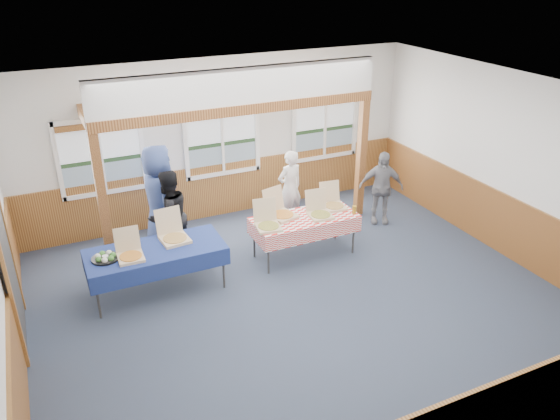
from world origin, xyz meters
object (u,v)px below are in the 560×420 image
at_px(woman_white, 290,188).
at_px(man_blue, 160,198).
at_px(person_grey, 381,188).
at_px(table_left, 155,252).
at_px(table_right, 305,220).
at_px(woman_black, 169,216).

bearing_deg(woman_white, man_blue, -13.53).
xyz_separation_m(man_blue, person_grey, (4.18, -0.80, -0.24)).
relative_size(woman_white, person_grey, 1.03).
bearing_deg(person_grey, woman_white, -176.62).
relative_size(table_left, table_right, 1.08).
bearing_deg(table_right, woman_white, 59.28).
xyz_separation_m(table_left, person_grey, (4.61, 0.60, 0.03)).
xyz_separation_m(table_left, woman_white, (2.96, 1.31, 0.05)).
distance_m(woman_black, person_grey, 4.16).
xyz_separation_m(table_right, man_blue, (-2.20, 1.37, 0.28)).
bearing_deg(table_right, person_grey, -0.26).
bearing_deg(man_blue, woman_white, -96.75).
bearing_deg(table_left, woman_black, 64.89).
bearing_deg(woman_white, table_left, 12.45).
bearing_deg(woman_black, person_grey, 152.77).
bearing_deg(woman_black, woman_white, 166.00).
height_order(table_right, person_grey, person_grey).
relative_size(table_left, person_grey, 1.45).
xyz_separation_m(woman_black, person_grey, (4.14, -0.33, -0.08)).
bearing_deg(woman_white, table_right, 64.08).
xyz_separation_m(table_left, woman_black, (0.46, 0.93, 0.12)).
height_order(man_blue, person_grey, man_blue).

